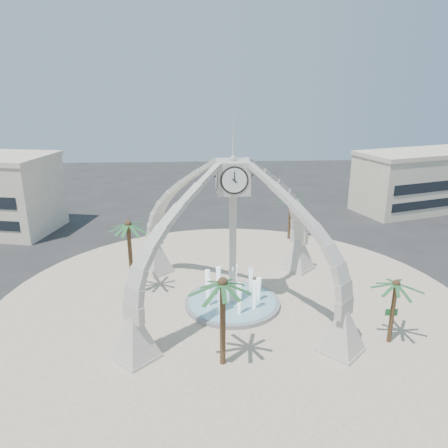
{
  "coord_description": "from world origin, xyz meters",
  "views": [
    {
      "loc": [
        -2.44,
        -32.83,
        17.99
      ],
      "look_at": [
        -0.6,
        2.0,
        6.59
      ],
      "focal_mm": 35.0,
      "sensor_mm": 36.0,
      "label": 1
    }
  ],
  "objects_px": {
    "palm_north": "(291,197)",
    "street_sign": "(391,316)",
    "fountain": "(232,302)",
    "palm_west": "(128,225)",
    "clock_tower": "(233,233)",
    "palm_south": "(223,284)",
    "palm_east": "(396,284)"
  },
  "relations": [
    {
      "from": "clock_tower",
      "to": "palm_east",
      "type": "xyz_separation_m",
      "value": [
        10.94,
        -6.08,
        -1.86
      ]
    },
    {
      "from": "palm_west",
      "to": "palm_north",
      "type": "xyz_separation_m",
      "value": [
        16.56,
        13.6,
        -1.32
      ]
    },
    {
      "from": "palm_west",
      "to": "street_sign",
      "type": "distance_m",
      "value": 21.79
    },
    {
      "from": "palm_north",
      "to": "palm_south",
      "type": "height_order",
      "value": "palm_south"
    },
    {
      "from": "fountain",
      "to": "palm_north",
      "type": "distance_m",
      "value": 18.46
    },
    {
      "from": "palm_north",
      "to": "street_sign",
      "type": "relative_size",
      "value": 2.29
    },
    {
      "from": "fountain",
      "to": "palm_west",
      "type": "distance_m",
      "value": 10.92
    },
    {
      "from": "fountain",
      "to": "palm_north",
      "type": "bearing_deg",
      "value": 63.63
    },
    {
      "from": "clock_tower",
      "to": "palm_west",
      "type": "distance_m",
      "value": 8.97
    },
    {
      "from": "clock_tower",
      "to": "palm_north",
      "type": "relative_size",
      "value": 3.04
    },
    {
      "from": "palm_west",
      "to": "palm_south",
      "type": "distance_m",
      "value": 12.76
    },
    {
      "from": "street_sign",
      "to": "palm_east",
      "type": "bearing_deg",
      "value": -104.26
    },
    {
      "from": "palm_north",
      "to": "fountain",
      "type": "bearing_deg",
      "value": -116.37
    },
    {
      "from": "palm_south",
      "to": "palm_west",
      "type": "bearing_deg",
      "value": 125.74
    },
    {
      "from": "palm_east",
      "to": "palm_north",
      "type": "height_order",
      "value": "palm_north"
    },
    {
      "from": "fountain",
      "to": "palm_east",
      "type": "height_order",
      "value": "palm_east"
    },
    {
      "from": "palm_west",
      "to": "palm_north",
      "type": "relative_size",
      "value": 1.24
    },
    {
      "from": "palm_west",
      "to": "palm_north",
      "type": "distance_m",
      "value": 21.47
    },
    {
      "from": "palm_north",
      "to": "street_sign",
      "type": "bearing_deg",
      "value": -81.58
    },
    {
      "from": "fountain",
      "to": "palm_east",
      "type": "distance_m",
      "value": 13.25
    },
    {
      "from": "fountain",
      "to": "palm_west",
      "type": "xyz_separation_m",
      "value": [
        -8.66,
        2.34,
        6.22
      ]
    },
    {
      "from": "palm_east",
      "to": "palm_west",
      "type": "height_order",
      "value": "palm_west"
    },
    {
      "from": "palm_south",
      "to": "street_sign",
      "type": "bearing_deg",
      "value": 11.07
    },
    {
      "from": "clock_tower",
      "to": "palm_north",
      "type": "height_order",
      "value": "clock_tower"
    },
    {
      "from": "clock_tower",
      "to": "palm_west",
      "type": "height_order",
      "value": "clock_tower"
    },
    {
      "from": "palm_north",
      "to": "palm_south",
      "type": "relative_size",
      "value": 0.87
    },
    {
      "from": "clock_tower",
      "to": "street_sign",
      "type": "bearing_deg",
      "value": -26.76
    },
    {
      "from": "palm_east",
      "to": "palm_north",
      "type": "relative_size",
      "value": 0.9
    },
    {
      "from": "clock_tower",
      "to": "street_sign",
      "type": "xyz_separation_m",
      "value": [
        11.09,
        -5.59,
        -4.64
      ]
    },
    {
      "from": "fountain",
      "to": "palm_west",
      "type": "height_order",
      "value": "palm_west"
    },
    {
      "from": "clock_tower",
      "to": "fountain",
      "type": "distance_m",
      "value": 6.2
    },
    {
      "from": "palm_west",
      "to": "street_sign",
      "type": "bearing_deg",
      "value": -21.9
    }
  ]
}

